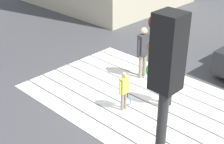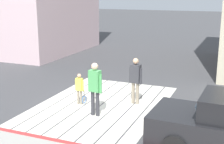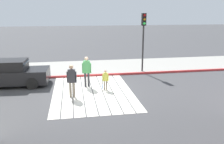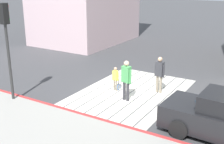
# 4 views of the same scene
# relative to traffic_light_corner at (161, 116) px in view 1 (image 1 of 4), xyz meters

# --- Properties ---
(ground_plane) EXTENTS (120.00, 120.00, 0.00)m
(ground_plane) POSITION_rel_traffic_light_corner_xyz_m (3.58, -3.96, -3.04)
(ground_plane) COLOR #424244
(crosswalk_stripes) EXTENTS (6.40, 4.35, 0.01)m
(crosswalk_stripes) POSITION_rel_traffic_light_corner_xyz_m (3.58, -3.96, -3.03)
(crosswalk_stripes) COLOR silver
(crosswalk_stripes) RESTS_ON ground
(traffic_light_corner) EXTENTS (0.39, 0.28, 4.24)m
(traffic_light_corner) POSITION_rel_traffic_light_corner_xyz_m (0.00, 0.00, 0.00)
(traffic_light_corner) COLOR #2D2D2D
(traffic_light_corner) RESTS_ON ground
(pedestrian_adult_lead) EXTENTS (0.28, 0.53, 1.82)m
(pedestrian_adult_lead) POSITION_rel_traffic_light_corner_xyz_m (2.63, -4.20, -1.97)
(pedestrian_adult_lead) COLOR #333338
(pedestrian_adult_lead) RESTS_ON ground
(pedestrian_adult_trailing) EXTENTS (0.27, 0.51, 1.74)m
(pedestrian_adult_trailing) POSITION_rel_traffic_light_corner_xyz_m (4.25, -5.08, -2.02)
(pedestrian_adult_trailing) COLOR gray
(pedestrian_adult_trailing) RESTS_ON ground
(pedestrian_child_with_racket) EXTENTS (0.28, 0.38, 1.18)m
(pedestrian_child_with_racket) POSITION_rel_traffic_light_corner_xyz_m (3.39, -3.22, -2.38)
(pedestrian_child_with_racket) COLOR gray
(pedestrian_child_with_racket) RESTS_ON ground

